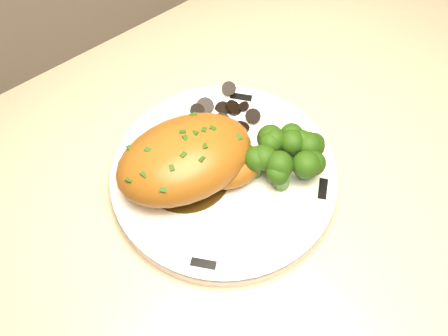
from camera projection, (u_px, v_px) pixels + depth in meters
counter at (361, 250)px, 1.06m from camera, size 2.17×0.72×1.06m
plate at (224, 177)px, 0.59m from camera, size 0.25×0.25×0.02m
rim_accent_0 at (241, 97)px, 0.64m from camera, size 0.02×0.02×0.00m
rim_accent_1 at (129, 157)px, 0.59m from camera, size 0.02×0.02×0.00m
rim_accent_2 at (203, 264)px, 0.53m from camera, size 0.02×0.02×0.00m
rim_accent_3 at (323, 189)px, 0.57m from camera, size 0.02×0.02×0.00m
gravy_pool at (186, 173)px, 0.58m from camera, size 0.09×0.09×0.00m
chicken_breast at (190, 160)px, 0.56m from camera, size 0.16×0.12×0.06m
mushroom_pile at (217, 123)px, 0.61m from camera, size 0.08×0.06×0.02m
broccoli_florets at (287, 155)px, 0.57m from camera, size 0.08×0.06×0.04m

